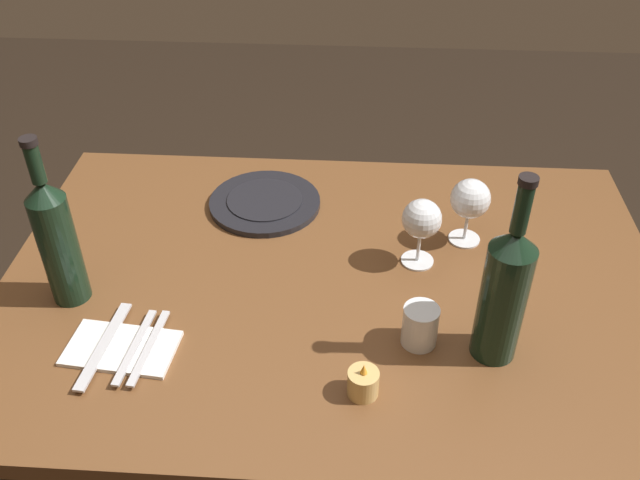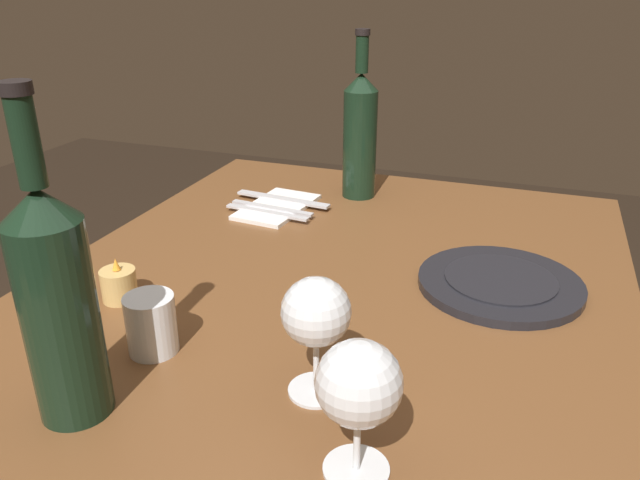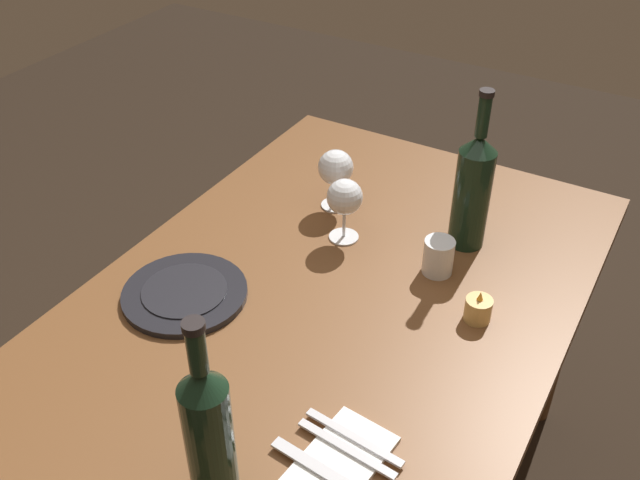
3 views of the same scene
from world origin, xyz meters
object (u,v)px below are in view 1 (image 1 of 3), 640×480
at_px(wine_glass_left, 470,200).
at_px(folded_napkin, 121,348).
at_px(wine_bottle_second, 57,239).
at_px(wine_bottle, 504,292).
at_px(dinner_plate, 265,202).
at_px(table_knife, 104,345).
at_px(water_tumbler, 420,327).
at_px(fork_inner, 135,346).
at_px(votive_candle, 363,384).
at_px(wine_glass_right, 422,220).
at_px(fork_outer, 149,347).

height_order(wine_glass_left, folded_napkin, wine_glass_left).
bearing_deg(wine_bottle_second, wine_glass_left, -163.63).
distance_m(wine_bottle, dinner_plate, 0.63).
height_order(dinner_plate, folded_napkin, dinner_plate).
height_order(folded_napkin, table_knife, table_knife).
height_order(water_tumbler, fork_inner, water_tumbler).
xyz_separation_m(wine_glass_left, votive_candle, (0.21, 0.43, -0.08)).
bearing_deg(fork_inner, wine_bottle_second, -40.01).
bearing_deg(table_knife, dinner_plate, -116.17).
distance_m(wine_bottle, folded_napkin, 0.66).
distance_m(wine_glass_left, fork_inner, 0.71).
distance_m(wine_glass_right, table_knife, 0.63).
xyz_separation_m(wine_glass_right, water_tumbler, (0.01, 0.23, -0.07)).
relative_size(wine_bottle, folded_napkin, 1.80).
bearing_deg(wine_glass_right, votive_candle, 73.12).
relative_size(water_tumbler, fork_outer, 0.43).
height_order(wine_bottle, wine_bottle_second, wine_bottle).
xyz_separation_m(votive_candle, dinner_plate, (0.23, -0.53, -0.02)).
distance_m(wine_glass_right, water_tumbler, 0.24).
bearing_deg(dinner_plate, wine_glass_right, 151.87).
bearing_deg(table_knife, fork_outer, 180.00).
distance_m(votive_candle, dinner_plate, 0.57).
distance_m(wine_glass_right, folded_napkin, 0.61).
bearing_deg(votive_candle, fork_inner, -9.82).
bearing_deg(wine_glass_right, fork_inner, 28.98).
xyz_separation_m(votive_candle, table_knife, (0.45, -0.07, -0.01)).
bearing_deg(folded_napkin, table_knife, -0.00).
xyz_separation_m(dinner_plate, fork_inner, (0.17, 0.46, 0.00)).
xyz_separation_m(wine_bottle, votive_candle, (0.22, 0.11, -0.12)).
height_order(dinner_plate, table_knife, dinner_plate).
distance_m(wine_glass_left, table_knife, 0.76).
relative_size(votive_candle, table_knife, 0.32).
height_order(wine_glass_left, wine_bottle, wine_bottle).
bearing_deg(table_knife, fork_inner, 180.00).
relative_size(votive_candle, dinner_plate, 0.27).
xyz_separation_m(wine_bottle, water_tumbler, (0.13, -0.01, -0.10)).
xyz_separation_m(wine_glass_left, wine_bottle_second, (0.76, 0.22, 0.04)).
height_order(wine_glass_right, table_knife, wine_glass_right).
relative_size(wine_glass_right, dinner_plate, 0.59).
xyz_separation_m(votive_candle, folded_napkin, (0.42, -0.07, -0.02)).
bearing_deg(dinner_plate, wine_bottle_second, 44.62).
distance_m(votive_candle, folded_napkin, 0.43).
bearing_deg(folded_napkin, fork_outer, -180.00).
xyz_separation_m(water_tumbler, dinner_plate, (0.32, -0.40, -0.03)).
bearing_deg(wine_bottle_second, votive_candle, 160.05).
height_order(wine_bottle_second, water_tumbler, wine_bottle_second).
height_order(wine_glass_right, water_tumbler, wine_glass_right).
bearing_deg(folded_napkin, wine_glass_right, -152.19).
bearing_deg(wine_bottle, fork_outer, 3.83).
bearing_deg(fork_inner, folded_napkin, 0.00).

